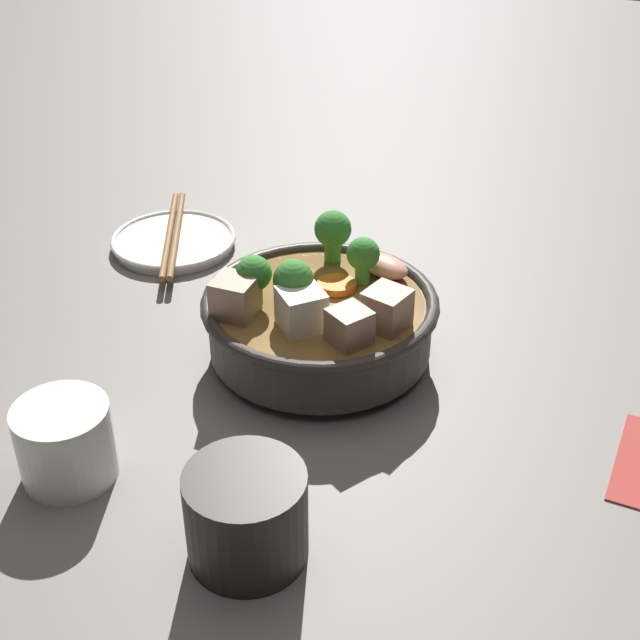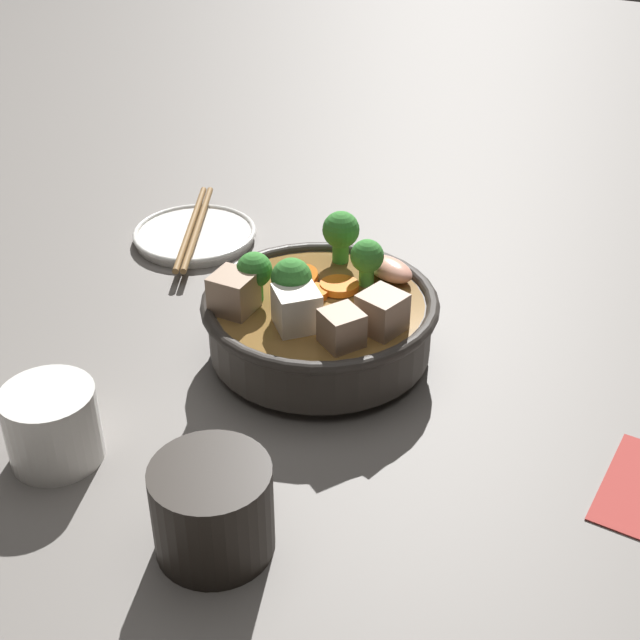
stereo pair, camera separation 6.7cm
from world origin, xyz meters
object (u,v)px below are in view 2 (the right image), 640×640
Objects in this scene: tea_cup at (52,424)px; dark_mug at (214,507)px; stirfry_bowl at (320,316)px; side_saucer at (195,235)px; chopsticks_pair at (194,227)px.

dark_mug is at bearing -97.56° from tea_cup.
stirfry_bowl is 1.53× the size of side_saucer.
tea_cup is 0.39× the size of chopsticks_pair.
side_saucer is at bearing 35.41° from dark_mug.
tea_cup reaches higher than side_saucer.
chopsticks_pair is (0.14, 0.23, -0.03)m from stirfry_bowl.
side_saucer is 0.46m from dark_mug.
stirfry_bowl reaches higher than side_saucer.
dark_mug is at bearing -144.59° from side_saucer.
side_saucer is at bearing 58.85° from stirfry_bowl.
stirfry_bowl reaches higher than chopsticks_pair.
dark_mug is 0.46m from chopsticks_pair.
stirfry_bowl is at bearing -29.43° from tea_cup.
tea_cup is at bearing 82.44° from dark_mug.
side_saucer is 1.33× the size of dark_mug.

